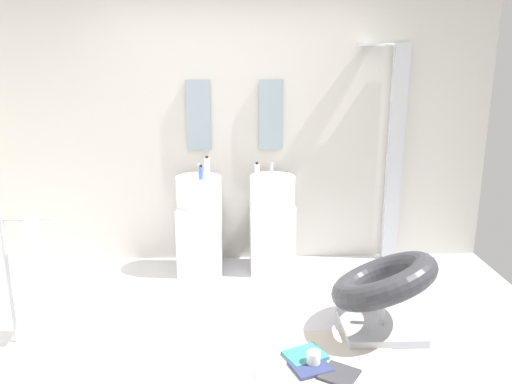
{
  "coord_description": "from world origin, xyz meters",
  "views": [
    {
      "loc": [
        -0.02,
        -3.26,
        1.97
      ],
      "look_at": [
        0.15,
        0.55,
        0.95
      ],
      "focal_mm": 36.8,
      "sensor_mm": 36.0,
      "label": 1
    }
  ],
  "objects_px": {
    "pedestal_sink_right": "(272,223)",
    "soap_bottle_blue": "(201,173)",
    "magazine_teal": "(305,355)",
    "soap_bottle_clear": "(257,170)",
    "towel_rack": "(29,258)",
    "shower_column": "(394,150)",
    "magazine_charcoal": "(339,374)",
    "lounge_chair": "(383,287)",
    "coffee_mug": "(313,359)",
    "magazine_navy": "(311,367)",
    "pedestal_sink_left": "(200,224)",
    "soap_bottle_white": "(207,166)"
  },
  "relations": [
    {
      "from": "shower_column",
      "to": "magazine_teal",
      "type": "height_order",
      "value": "shower_column"
    },
    {
      "from": "towel_rack",
      "to": "magazine_navy",
      "type": "distance_m",
      "value": 2.01
    },
    {
      "from": "shower_column",
      "to": "towel_rack",
      "type": "height_order",
      "value": "shower_column"
    },
    {
      "from": "magazine_charcoal",
      "to": "lounge_chair",
      "type": "bearing_deg",
      "value": 87.46
    },
    {
      "from": "coffee_mug",
      "to": "soap_bottle_blue",
      "type": "relative_size",
      "value": 0.77
    },
    {
      "from": "towel_rack",
      "to": "coffee_mug",
      "type": "height_order",
      "value": "towel_rack"
    },
    {
      "from": "pedestal_sink_right",
      "to": "magazine_navy",
      "type": "relative_size",
      "value": 4.19
    },
    {
      "from": "pedestal_sink_right",
      "to": "soap_bottle_blue",
      "type": "distance_m",
      "value": 0.81
    },
    {
      "from": "towel_rack",
      "to": "soap_bottle_white",
      "type": "height_order",
      "value": "soap_bottle_white"
    },
    {
      "from": "lounge_chair",
      "to": "magazine_teal",
      "type": "height_order",
      "value": "lounge_chair"
    },
    {
      "from": "magazine_navy",
      "to": "magazine_charcoal",
      "type": "distance_m",
      "value": 0.19
    },
    {
      "from": "magazine_teal",
      "to": "pedestal_sink_left",
      "type": "bearing_deg",
      "value": 93.14
    },
    {
      "from": "pedestal_sink_left",
      "to": "lounge_chair",
      "type": "distance_m",
      "value": 1.81
    },
    {
      "from": "pedestal_sink_left",
      "to": "soap_bottle_clear",
      "type": "height_order",
      "value": "soap_bottle_clear"
    },
    {
      "from": "pedestal_sink_right",
      "to": "magazine_charcoal",
      "type": "height_order",
      "value": "pedestal_sink_right"
    },
    {
      "from": "pedestal_sink_right",
      "to": "soap_bottle_white",
      "type": "distance_m",
      "value": 0.79
    },
    {
      "from": "pedestal_sink_left",
      "to": "soap_bottle_clear",
      "type": "relative_size",
      "value": 7.69
    },
    {
      "from": "pedestal_sink_left",
      "to": "towel_rack",
      "type": "xyz_separation_m",
      "value": [
        -1.07,
        -1.2,
        0.18
      ]
    },
    {
      "from": "pedestal_sink_left",
      "to": "towel_rack",
      "type": "bearing_deg",
      "value": -131.69
    },
    {
      "from": "magazine_teal",
      "to": "soap_bottle_clear",
      "type": "bearing_deg",
      "value": 75.26
    },
    {
      "from": "lounge_chair",
      "to": "soap_bottle_clear",
      "type": "height_order",
      "value": "soap_bottle_clear"
    },
    {
      "from": "magazine_teal",
      "to": "magazine_charcoal",
      "type": "bearing_deg",
      "value": -73.55
    },
    {
      "from": "pedestal_sink_right",
      "to": "lounge_chair",
      "type": "xyz_separation_m",
      "value": [
        0.71,
        -1.17,
        -0.1
      ]
    },
    {
      "from": "coffee_mug",
      "to": "lounge_chair",
      "type": "bearing_deg",
      "value": 37.6
    },
    {
      "from": "pedestal_sink_left",
      "to": "shower_column",
      "type": "height_order",
      "value": "shower_column"
    },
    {
      "from": "coffee_mug",
      "to": "soap_bottle_clear",
      "type": "bearing_deg",
      "value": 100.25
    },
    {
      "from": "pedestal_sink_right",
      "to": "lounge_chair",
      "type": "height_order",
      "value": "pedestal_sink_right"
    },
    {
      "from": "magazine_teal",
      "to": "soap_bottle_blue",
      "type": "height_order",
      "value": "soap_bottle_blue"
    },
    {
      "from": "magazine_teal",
      "to": "soap_bottle_white",
      "type": "bearing_deg",
      "value": 89.5
    },
    {
      "from": "lounge_chair",
      "to": "soap_bottle_white",
      "type": "relative_size",
      "value": 6.31
    },
    {
      "from": "pedestal_sink_right",
      "to": "soap_bottle_clear",
      "type": "distance_m",
      "value": 0.52
    },
    {
      "from": "magazine_navy",
      "to": "magazine_charcoal",
      "type": "height_order",
      "value": "magazine_navy"
    },
    {
      "from": "pedestal_sink_left",
      "to": "magazine_teal",
      "type": "bearing_deg",
      "value": -62.68
    },
    {
      "from": "lounge_chair",
      "to": "coffee_mug",
      "type": "xyz_separation_m",
      "value": [
        -0.56,
        -0.43,
        -0.29
      ]
    },
    {
      "from": "towel_rack",
      "to": "soap_bottle_blue",
      "type": "bearing_deg",
      "value": 45.21
    },
    {
      "from": "towel_rack",
      "to": "magazine_charcoal",
      "type": "bearing_deg",
      "value": -14.2
    },
    {
      "from": "pedestal_sink_right",
      "to": "lounge_chair",
      "type": "relative_size",
      "value": 0.92
    },
    {
      "from": "shower_column",
      "to": "magazine_teal",
      "type": "relative_size",
      "value": 8.01
    },
    {
      "from": "pedestal_sink_left",
      "to": "soap_bottle_clear",
      "type": "distance_m",
      "value": 0.72
    },
    {
      "from": "soap_bottle_clear",
      "to": "pedestal_sink_right",
      "type": "bearing_deg",
      "value": -3.2
    },
    {
      "from": "magazine_navy",
      "to": "lounge_chair",
      "type": "bearing_deg",
      "value": 19.04
    },
    {
      "from": "pedestal_sink_left",
      "to": "pedestal_sink_right",
      "type": "height_order",
      "value": "same"
    },
    {
      "from": "soap_bottle_blue",
      "to": "magazine_charcoal",
      "type": "bearing_deg",
      "value": -60.21
    },
    {
      "from": "towel_rack",
      "to": "soap_bottle_clear",
      "type": "relative_size",
      "value": 7.36
    },
    {
      "from": "lounge_chair",
      "to": "soap_bottle_white",
      "type": "distance_m",
      "value": 1.91
    },
    {
      "from": "lounge_chair",
      "to": "magazine_charcoal",
      "type": "xyz_separation_m",
      "value": [
        -0.41,
        -0.54,
        -0.33
      ]
    },
    {
      "from": "pedestal_sink_left",
      "to": "shower_column",
      "type": "distance_m",
      "value": 1.94
    },
    {
      "from": "pedestal_sink_left",
      "to": "magazine_charcoal",
      "type": "relative_size",
      "value": 4.52
    },
    {
      "from": "magazine_teal",
      "to": "lounge_chair",
      "type": "bearing_deg",
      "value": 4.59
    },
    {
      "from": "shower_column",
      "to": "soap_bottle_clear",
      "type": "xyz_separation_m",
      "value": [
        -1.29,
        -0.21,
        -0.13
      ]
    }
  ]
}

